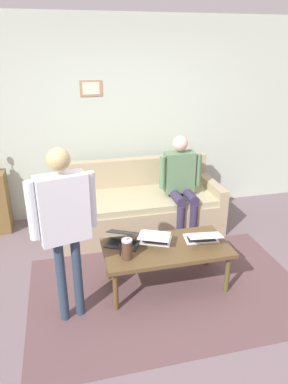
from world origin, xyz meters
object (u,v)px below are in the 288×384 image
(laptop_left, at_px, (123,240))
(person_standing, at_px, (64,216))
(laptop_center, at_px, (155,239))
(person_seated, at_px, (181,180))
(coffee_table, at_px, (166,250))
(laptop_right, at_px, (202,237))
(couch, at_px, (139,207))
(french_press, at_px, (127,249))

(laptop_left, distance_m, person_standing, 0.85)
(laptop_center, relative_size, person_seated, 0.33)
(coffee_table, bearing_deg, laptop_left, -20.99)
(laptop_center, height_order, person_seated, person_seated)
(laptop_left, xyz_separation_m, laptop_right, (-0.79, 0.15, 0.00))
(couch, xyz_separation_m, person_seated, (-0.50, 0.23, 0.42))
(coffee_table, relative_size, person_seated, 0.98)
(laptop_center, relative_size, french_press, 1.82)
(french_press, bearing_deg, laptop_right, -170.81)
(couch, height_order, laptop_left, couch)
(coffee_table, distance_m, french_press, 0.46)
(laptop_right, height_order, person_seated, person_seated)
(laptop_right, distance_m, person_standing, 1.46)
(coffee_table, xyz_separation_m, laptop_center, (0.09, -0.10, 0.09))
(couch, bearing_deg, laptop_left, 69.55)
(couch, bearing_deg, person_standing, 57.55)
(laptop_left, bearing_deg, person_seated, -135.40)
(couch, distance_m, coffee_table, 1.30)
(laptop_left, xyz_separation_m, person_standing, (0.55, 0.39, 0.52))
(laptop_center, bearing_deg, coffee_table, 131.78)
(couch, bearing_deg, laptop_right, 105.94)
(french_press, height_order, person_standing, person_standing)
(coffee_table, relative_size, laptop_left, 3.05)
(french_press, bearing_deg, couch, -107.15)
(laptop_right, distance_m, person_seated, 1.09)
(laptop_left, bearing_deg, french_press, 87.51)
(french_press, bearing_deg, person_standing, 12.46)
(laptop_right, xyz_separation_m, person_standing, (1.34, 0.25, 0.52))
(person_standing, bearing_deg, french_press, -167.54)
(laptop_right, bearing_deg, laptop_center, -10.69)
(person_standing, xyz_separation_m, person_seated, (-1.47, -1.30, -0.29))
(person_standing, relative_size, person_seated, 1.24)
(french_press, bearing_deg, laptop_left, -92.49)
(coffee_table, relative_size, french_press, 5.44)
(coffee_table, xyz_separation_m, person_standing, (0.96, 0.24, 0.61))
(laptop_right, height_order, person_standing, person_standing)
(laptop_right, bearing_deg, coffee_table, 1.69)
(laptop_center, bearing_deg, person_seated, -121.88)
(laptop_center, bearing_deg, laptop_right, 169.31)
(coffee_table, bearing_deg, laptop_right, -178.31)
(person_seated, bearing_deg, couch, -24.51)
(coffee_table, height_order, laptop_center, laptop_center)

